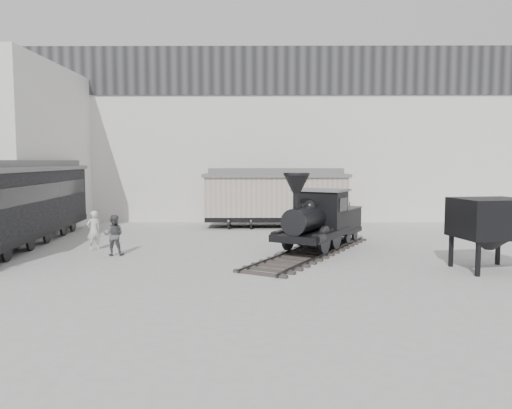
{
  "coord_description": "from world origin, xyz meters",
  "views": [
    {
      "loc": [
        -0.37,
        -17.85,
        3.89
      ],
      "look_at": [
        -0.5,
        3.8,
        2.0
      ],
      "focal_mm": 35.0,
      "sensor_mm": 36.0,
      "label": 1
    }
  ],
  "objects_px": {
    "boxcar": "(276,196)",
    "passenger_coach": "(18,202)",
    "locomotive": "(318,223)",
    "visitor_b": "(114,235)",
    "visitor_a": "(94,230)",
    "coal_hopper": "(490,224)"
  },
  "relations": [
    {
      "from": "locomotive",
      "to": "boxcar",
      "type": "relative_size",
      "value": 1.09
    },
    {
      "from": "visitor_b",
      "to": "coal_hopper",
      "type": "bearing_deg",
      "value": 164.37
    },
    {
      "from": "passenger_coach",
      "to": "visitor_a",
      "type": "bearing_deg",
      "value": -20.91
    },
    {
      "from": "locomotive",
      "to": "passenger_coach",
      "type": "relative_size",
      "value": 0.68
    },
    {
      "from": "boxcar",
      "to": "passenger_coach",
      "type": "height_order",
      "value": "passenger_coach"
    },
    {
      "from": "passenger_coach",
      "to": "visitor_a",
      "type": "height_order",
      "value": "passenger_coach"
    },
    {
      "from": "passenger_coach",
      "to": "visitor_b",
      "type": "bearing_deg",
      "value": -29.27
    },
    {
      "from": "locomotive",
      "to": "passenger_coach",
      "type": "bearing_deg",
      "value": -157.36
    },
    {
      "from": "passenger_coach",
      "to": "visitor_b",
      "type": "relative_size",
      "value": 8.13
    },
    {
      "from": "visitor_a",
      "to": "visitor_b",
      "type": "relative_size",
      "value": 1.02
    },
    {
      "from": "coal_hopper",
      "to": "boxcar",
      "type": "bearing_deg",
      "value": 110.98
    },
    {
      "from": "locomotive",
      "to": "visitor_b",
      "type": "height_order",
      "value": "locomotive"
    },
    {
      "from": "passenger_coach",
      "to": "coal_hopper",
      "type": "height_order",
      "value": "passenger_coach"
    },
    {
      "from": "passenger_coach",
      "to": "coal_hopper",
      "type": "relative_size",
      "value": 5.12
    },
    {
      "from": "passenger_coach",
      "to": "visitor_a",
      "type": "distance_m",
      "value": 4.21
    },
    {
      "from": "coal_hopper",
      "to": "visitor_b",
      "type": "bearing_deg",
      "value": 158.33
    },
    {
      "from": "locomotive",
      "to": "boxcar",
      "type": "distance_m",
      "value": 8.08
    },
    {
      "from": "boxcar",
      "to": "passenger_coach",
      "type": "xyz_separation_m",
      "value": [
        -12.08,
        -6.46,
        0.19
      ]
    },
    {
      "from": "boxcar",
      "to": "coal_hopper",
      "type": "height_order",
      "value": "boxcar"
    },
    {
      "from": "passenger_coach",
      "to": "locomotive",
      "type": "bearing_deg",
      "value": -9.63
    },
    {
      "from": "boxcar",
      "to": "visitor_a",
      "type": "relative_size",
      "value": 4.92
    },
    {
      "from": "boxcar",
      "to": "visitor_a",
      "type": "bearing_deg",
      "value": -138.05
    }
  ]
}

